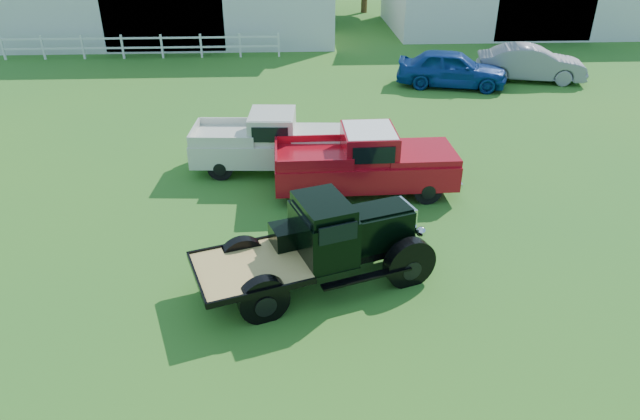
{
  "coord_description": "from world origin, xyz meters",
  "views": [
    {
      "loc": [
        -0.37,
        -10.1,
        7.22
      ],
      "look_at": [
        0.2,
        1.2,
        1.05
      ],
      "focal_mm": 32.0,
      "sensor_mm": 36.0,
      "label": 1
    }
  ],
  "objects_px": {
    "vintage_flatbed": "(319,243)",
    "red_pickup": "(365,161)",
    "white_pickup": "(270,142)",
    "misc_car_blue": "(452,68)",
    "misc_car_grey": "(531,63)"
  },
  "relations": [
    {
      "from": "white_pickup",
      "to": "misc_car_grey",
      "type": "relative_size",
      "value": 1.02
    },
    {
      "from": "vintage_flatbed",
      "to": "misc_car_grey",
      "type": "relative_size",
      "value": 1.05
    },
    {
      "from": "misc_car_blue",
      "to": "white_pickup",
      "type": "bearing_deg",
      "value": 152.16
    },
    {
      "from": "misc_car_blue",
      "to": "misc_car_grey",
      "type": "height_order",
      "value": "misc_car_blue"
    },
    {
      "from": "white_pickup",
      "to": "misc_car_grey",
      "type": "distance_m",
      "value": 14.62
    },
    {
      "from": "vintage_flatbed",
      "to": "red_pickup",
      "type": "bearing_deg",
      "value": 51.85
    },
    {
      "from": "vintage_flatbed",
      "to": "misc_car_grey",
      "type": "bearing_deg",
      "value": 36.53
    },
    {
      "from": "white_pickup",
      "to": "misc_car_blue",
      "type": "distance_m",
      "value": 11.32
    },
    {
      "from": "red_pickup",
      "to": "white_pickup",
      "type": "height_order",
      "value": "red_pickup"
    },
    {
      "from": "misc_car_grey",
      "to": "white_pickup",
      "type": "bearing_deg",
      "value": 141.32
    },
    {
      "from": "vintage_flatbed",
      "to": "white_pickup",
      "type": "relative_size",
      "value": 1.03
    },
    {
      "from": "misc_car_grey",
      "to": "red_pickup",
      "type": "bearing_deg",
      "value": 153.56
    },
    {
      "from": "red_pickup",
      "to": "misc_car_grey",
      "type": "xyz_separation_m",
      "value": [
        8.8,
        10.79,
        -0.16
      ]
    },
    {
      "from": "vintage_flatbed",
      "to": "red_pickup",
      "type": "relative_size",
      "value": 0.96
    },
    {
      "from": "vintage_flatbed",
      "to": "white_pickup",
      "type": "xyz_separation_m",
      "value": [
        -1.18,
        5.91,
        -0.09
      ]
    }
  ]
}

